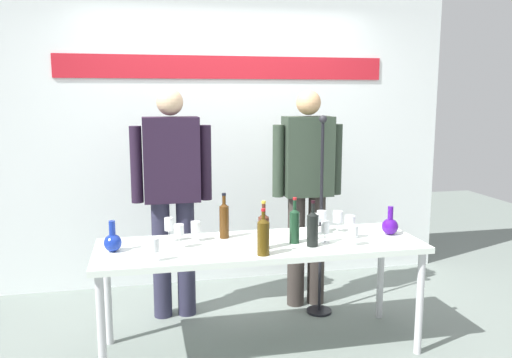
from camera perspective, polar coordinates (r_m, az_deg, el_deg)
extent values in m
plane|color=slate|center=(3.76, 0.51, -18.02)|extent=(10.00, 10.00, 0.00)
cube|color=white|center=(4.77, -3.35, 6.56)|extent=(4.17, 0.10, 3.00)
cube|color=red|center=(4.71, -3.29, 12.11)|extent=(2.92, 0.01, 0.20)
cube|color=white|center=(3.49, 0.53, -7.35)|extent=(2.15, 0.68, 0.04)
cylinder|color=silver|center=(3.28, -16.56, -15.85)|extent=(0.05, 0.05, 0.71)
cylinder|color=silver|center=(3.71, 17.49, -12.86)|extent=(0.05, 0.05, 0.71)
cylinder|color=silver|center=(3.81, -15.92, -12.16)|extent=(0.05, 0.05, 0.71)
cylinder|color=silver|center=(4.19, 13.48, -10.08)|extent=(0.05, 0.05, 0.71)
sphere|color=navy|center=(3.41, -15.42, -6.76)|extent=(0.11, 0.11, 0.11)
cylinder|color=navy|center=(3.39, -15.48, -5.23)|extent=(0.04, 0.04, 0.10)
sphere|color=#431088|center=(3.80, 14.45, -5.06)|extent=(0.11, 0.11, 0.11)
cylinder|color=#431088|center=(3.77, 14.51, -3.65)|extent=(0.04, 0.04, 0.10)
cylinder|color=#2B2A41|center=(4.14, -10.29, -8.67)|extent=(0.14, 0.14, 0.92)
cylinder|color=#2B2A41|center=(4.15, -7.67, -8.56)|extent=(0.14, 0.14, 0.92)
cube|color=black|center=(3.97, -9.26, 2.12)|extent=(0.42, 0.22, 0.64)
cylinder|color=black|center=(3.97, -12.97, 1.54)|extent=(0.09, 0.09, 0.57)
cylinder|color=black|center=(4.00, -5.55, 1.79)|extent=(0.09, 0.09, 0.57)
sphere|color=#CFAB85|center=(3.95, -9.42, 8.30)|extent=(0.20, 0.20, 0.20)
cylinder|color=#352E2B|center=(4.31, 4.40, -7.84)|extent=(0.14, 0.14, 0.92)
cylinder|color=#352E2B|center=(4.36, 6.61, -7.67)|extent=(0.14, 0.14, 0.92)
cube|color=#2D3A2D|center=(4.17, 5.68, 2.49)|extent=(0.39, 0.22, 0.63)
cylinder|color=#2D3A2D|center=(4.11, 2.44, 1.98)|extent=(0.09, 0.09, 0.57)
cylinder|color=#2D3A2D|center=(4.26, 8.78, 2.13)|extent=(0.09, 0.09, 0.57)
sphere|color=tan|center=(4.14, 5.77, 8.32)|extent=(0.19, 0.19, 0.19)
cylinder|color=#532619|center=(3.33, 0.84, -5.93)|extent=(0.07, 0.07, 0.21)
cone|color=#532619|center=(3.30, 0.84, -3.99)|extent=(0.07, 0.07, 0.03)
cylinder|color=#532619|center=(3.30, 0.84, -3.45)|extent=(0.02, 0.02, 0.09)
cylinder|color=gold|center=(3.28, 0.85, -2.56)|extent=(0.03, 0.03, 0.02)
cylinder|color=#48290D|center=(3.58, -3.50, -4.74)|extent=(0.07, 0.07, 0.22)
cone|color=#48290D|center=(3.56, -3.52, -2.83)|extent=(0.07, 0.07, 0.03)
cylinder|color=#48290D|center=(3.55, -3.53, -2.41)|extent=(0.02, 0.02, 0.08)
cylinder|color=black|center=(3.54, -3.53, -1.68)|extent=(0.03, 0.03, 0.02)
cylinder|color=#163821|center=(3.47, 4.23, -5.33)|extent=(0.07, 0.07, 0.21)
cone|color=#163821|center=(3.44, 4.26, -3.45)|extent=(0.07, 0.07, 0.03)
cylinder|color=#163821|center=(3.44, 4.26, -2.97)|extent=(0.02, 0.02, 0.08)
cylinder|color=#B01E21|center=(3.43, 4.27, -2.16)|extent=(0.03, 0.03, 0.02)
cylinder|color=black|center=(3.41, 6.22, -5.67)|extent=(0.07, 0.07, 0.20)
cone|color=black|center=(3.38, 6.25, -3.79)|extent=(0.07, 0.07, 0.03)
cylinder|color=black|center=(3.37, 6.26, -3.33)|extent=(0.02, 0.02, 0.08)
cylinder|color=black|center=(3.36, 6.27, -2.52)|extent=(0.03, 0.03, 0.02)
cylinder|color=#46320A|center=(3.21, 0.80, -6.55)|extent=(0.08, 0.08, 0.21)
cone|color=#46320A|center=(3.18, 0.81, -4.52)|extent=(0.08, 0.08, 0.03)
cylinder|color=#46320A|center=(3.17, 0.81, -4.15)|extent=(0.02, 0.02, 0.07)
cylinder|color=red|center=(3.16, 0.81, -3.40)|extent=(0.03, 0.03, 0.02)
cylinder|color=white|center=(3.56, -9.48, -6.76)|extent=(0.05, 0.05, 0.00)
cylinder|color=white|center=(3.55, -9.50, -6.15)|extent=(0.01, 0.01, 0.08)
cylinder|color=white|center=(3.53, -9.54, -4.89)|extent=(0.06, 0.06, 0.09)
cylinder|color=white|center=(3.55, -6.60, -6.74)|extent=(0.06, 0.06, 0.00)
cylinder|color=white|center=(3.54, -6.61, -6.26)|extent=(0.01, 0.01, 0.06)
cylinder|color=white|center=(3.53, -6.63, -5.22)|extent=(0.06, 0.06, 0.07)
cylinder|color=white|center=(3.41, -8.39, -7.49)|extent=(0.06, 0.06, 0.00)
cylinder|color=white|center=(3.39, -8.40, -6.83)|extent=(0.01, 0.01, 0.08)
cylinder|color=white|center=(3.37, -8.43, -5.57)|extent=(0.06, 0.06, 0.08)
cylinder|color=white|center=(3.17, -10.98, -8.81)|extent=(0.05, 0.05, 0.00)
cylinder|color=white|center=(3.17, -10.99, -8.30)|extent=(0.01, 0.01, 0.06)
cylinder|color=white|center=(3.15, -11.03, -7.09)|extent=(0.06, 0.06, 0.08)
cylinder|color=white|center=(3.80, 8.90, -5.72)|extent=(0.05, 0.05, 0.00)
cylinder|color=white|center=(3.79, 8.91, -5.19)|extent=(0.01, 0.01, 0.07)
cylinder|color=white|center=(3.77, 8.94, -4.08)|extent=(0.07, 0.07, 0.08)
cylinder|color=white|center=(3.78, 7.16, -5.78)|extent=(0.05, 0.05, 0.00)
cylinder|color=white|center=(3.77, 7.17, -5.18)|extent=(0.01, 0.01, 0.08)
cylinder|color=white|center=(3.75, 7.20, -4.04)|extent=(0.07, 0.07, 0.08)
cylinder|color=white|center=(3.69, 6.42, -6.11)|extent=(0.05, 0.05, 0.00)
cylinder|color=white|center=(3.68, 6.43, -5.55)|extent=(0.01, 0.01, 0.07)
cylinder|color=white|center=(3.67, 6.45, -4.40)|extent=(0.06, 0.06, 0.08)
cylinder|color=white|center=(3.53, 7.56, -6.89)|extent=(0.06, 0.06, 0.00)
cylinder|color=white|center=(3.52, 7.57, -6.36)|extent=(0.01, 0.01, 0.06)
cylinder|color=white|center=(3.50, 7.60, -5.23)|extent=(0.06, 0.06, 0.08)
cylinder|color=white|center=(3.64, 10.19, -6.43)|extent=(0.06, 0.06, 0.00)
cylinder|color=white|center=(3.63, 10.21, -5.81)|extent=(0.01, 0.01, 0.08)
cylinder|color=white|center=(3.61, 10.24, -4.60)|extent=(0.07, 0.07, 0.08)
cylinder|color=white|center=(3.48, 10.58, -7.17)|extent=(0.06, 0.06, 0.00)
cylinder|color=white|center=(3.47, 10.59, -6.66)|extent=(0.01, 0.01, 0.06)
cylinder|color=white|center=(3.46, 10.63, -5.59)|extent=(0.06, 0.06, 0.07)
cylinder|color=black|center=(4.33, 6.92, -14.15)|extent=(0.20, 0.20, 0.02)
cylinder|color=black|center=(4.09, 7.13, -4.53)|extent=(0.02, 0.02, 1.51)
sphere|color=#232328|center=(3.98, 7.35, 6.52)|extent=(0.06, 0.06, 0.06)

